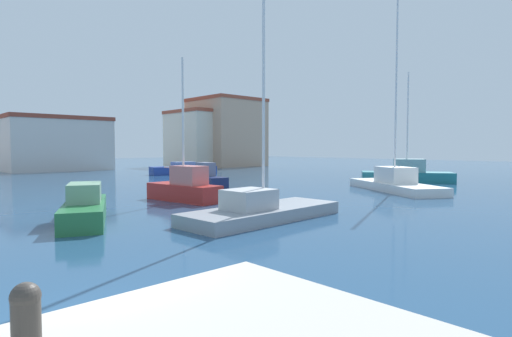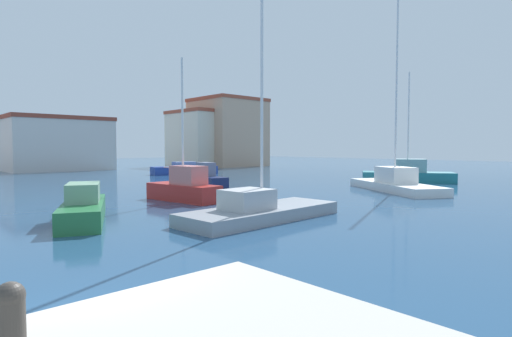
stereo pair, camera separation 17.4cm
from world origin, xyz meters
name	(u,v)px [view 1 (the left image)]	position (x,y,z in m)	size (l,w,h in m)	color
water	(185,186)	(15.00, 20.00, 0.00)	(160.00, 160.00, 0.00)	navy
mooring_bollard	(26,315)	(-1.37, -2.32, 1.44)	(0.27, 0.27, 0.66)	#38332D
sailboat_white_mid_harbor	(395,182)	(23.63, 7.33, 0.60)	(6.63, 8.70, 14.29)	white
sailboat_grey_distant_north	(261,209)	(9.12, 5.50, 0.47)	(7.40, 2.83, 11.94)	gray
sailboat_red_far_right	(185,187)	(10.17, 12.63, 0.76)	(2.04, 4.93, 7.88)	#B22823
motorboat_blue_center_channel	(183,169)	(22.71, 32.02, 0.52)	(7.47, 3.76, 1.37)	#233D93
motorboat_navy_distant_east	(206,179)	(15.97, 18.66, 0.61)	(2.29, 5.11, 1.83)	#19234C
sailboat_teal_far_left	(407,174)	(30.96, 10.09, 0.68)	(6.11, 7.45, 9.34)	#1E707A
motorboat_green_behind_lamppost	(85,208)	(3.73, 9.99, 0.56)	(3.64, 5.73, 1.54)	#28703D
yacht_club	(56,144)	(14.91, 49.55, 3.47)	(12.29, 8.07, 6.92)	beige
waterfront_apartments	(206,139)	(36.23, 46.28, 4.36)	(10.17, 9.45, 8.69)	beige
warehouse_block	(226,132)	(38.93, 44.41, 5.36)	(9.78, 9.66, 10.70)	tan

